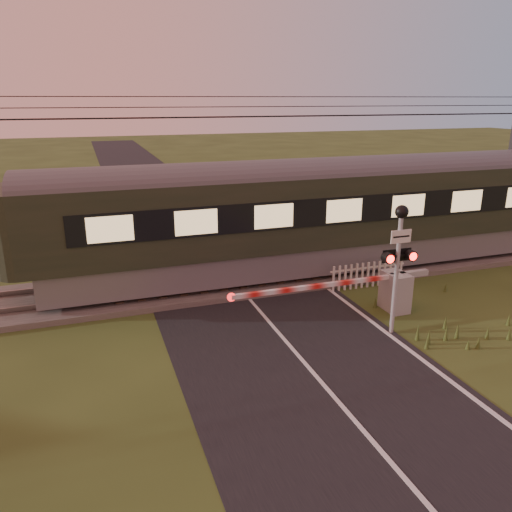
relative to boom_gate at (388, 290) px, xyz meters
name	(u,v)px	position (x,y,z in m)	size (l,w,h in m)	color
ground	(316,377)	(-3.61, -2.70, -0.65)	(160.00, 160.00, 0.00)	#314119
road	(322,382)	(-3.60, -2.93, -0.64)	(6.00, 140.00, 0.03)	black
track_bed	(234,280)	(-3.61, 3.80, -0.58)	(140.00, 3.40, 0.39)	#47423D
overhead_wires	(232,109)	(-3.61, 3.80, 5.08)	(120.00, 0.62, 0.62)	black
boom_gate	(388,290)	(0.00, 0.00, 0.00)	(6.23, 0.90, 1.20)	gray
crossing_signal	(399,247)	(-0.71, -1.30, 1.77)	(0.89, 0.36, 3.51)	gray
picket_fence	(368,275)	(0.47, 1.90, -0.21)	(2.78, 0.07, 0.87)	silver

